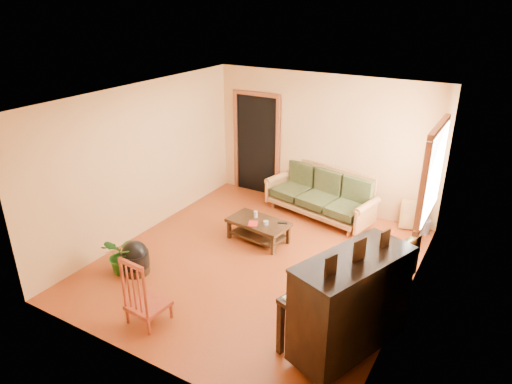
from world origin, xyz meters
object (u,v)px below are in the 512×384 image
Objects in this scene: footstool at (136,261)px; ceramic_crock at (424,227)px; piano at (350,306)px; sofa at (319,194)px; potted_plant at (123,255)px; coffee_table at (258,231)px; armchair at (386,257)px; red_chair at (147,289)px.

footstool is 1.61× the size of ceramic_crock.
footstool is (-3.33, -0.01, -0.44)m from piano.
potted_plant is at bearing -106.02° from sofa.
armchair reaches higher than coffee_table.
potted_plant is (-3.49, -0.10, -0.34)m from piano.
sofa is 3.60m from footstool.
ceramic_crock is 0.42× the size of potted_plant.
sofa is 4.00m from red_chair.
footstool reaches higher than ceramic_crock.
sofa is at bearing 61.66° from potted_plant.
coffee_table is 1.69× the size of potted_plant.
potted_plant is at bearing -124.01° from coffee_table.
ceramic_crock is (2.40, 1.70, -0.06)m from coffee_table.
red_chair is at bearing -93.84° from coffee_table.
potted_plant is (-1.27, -1.88, 0.12)m from coffee_table.
sofa reaches higher than footstool.
red_chair is (0.94, -0.74, 0.29)m from footstool.
piano is at bearing 21.75° from red_chair.
red_chair is at bearing -142.07° from piano.
red_chair is 1.29m from potted_plant.
ceramic_crock is at bearing 63.11° from red_chair.
piano is 3.51m from potted_plant.
sofa is at bearing -171.28° from ceramic_crock.
armchair is at bearing -2.21° from coffee_table.
sofa reaches higher than coffee_table.
piano is at bearing 1.67° from potted_plant.
footstool is at bearing -135.10° from ceramic_crock.
piano is at bearing 0.18° from footstool.
coffee_table is at bearing 161.84° from piano.
coffee_table is 1.33× the size of armchair.
coffee_table is 2.27m from potted_plant.
armchair is 1.27× the size of potted_plant.
potted_plant is (-1.10, 0.65, -0.18)m from red_chair.
piano is 3.49× the size of footstool.
armchair reaches higher than footstool.
red_chair reaches higher than ceramic_crock.
ceramic_crock is (0.21, 1.79, -0.26)m from armchair.
coffee_table is 2.88m from piano.
sofa is 8.13× the size of ceramic_crock.
potted_plant reaches higher than ceramic_crock.
footstool is 1.23m from red_chair.
coffee_table is 2.48× the size of footstool.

